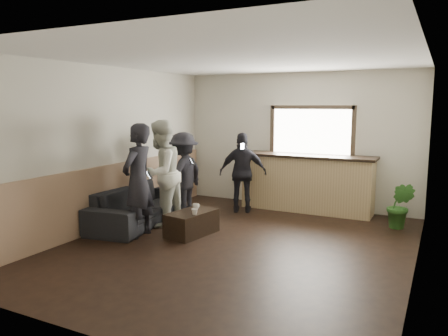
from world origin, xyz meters
The scene contains 12 objects.
ground centered at (0.00, 0.00, 0.00)m, with size 5.00×6.00×0.01m, color black.
room_shell centered at (-0.74, 0.00, 1.47)m, with size 5.01×6.01×2.80m.
bar_counter centered at (0.30, 2.70, 0.64)m, with size 2.70×0.68×2.13m.
sofa centered at (-2.15, 0.39, 0.34)m, with size 2.31×0.90×0.68m, color black.
coffee_table centered at (-0.91, 0.19, 0.20)m, with size 0.49×0.88×0.39m, color black.
cup_a centered at (-0.94, 0.38, 0.44)m, with size 0.11×0.11×0.09m, color silver.
cup_b centered at (-0.77, 0.05, 0.44)m, with size 0.10×0.10×0.09m, color silver.
potted_plant centered at (2.13, 2.13, 0.41)m, with size 0.45×0.36×0.82m, color #2D6623.
person_a centered at (-1.64, -0.27, 0.93)m, with size 0.52×0.71×1.85m.
person_b centered at (-1.70, 0.45, 0.94)m, with size 0.73×0.93×1.88m.
person_c centered at (-1.70, 1.19, 0.81)m, with size 0.66×1.08×1.62m.
person_d centered at (-0.80, 1.99, 0.80)m, with size 1.01×0.71×1.60m.
Camera 1 is at (2.74, -5.83, 2.14)m, focal length 35.00 mm.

